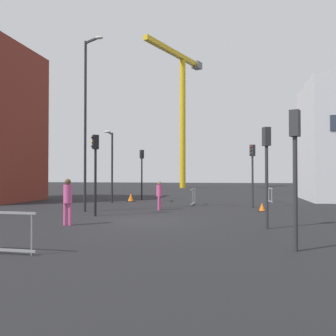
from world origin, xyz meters
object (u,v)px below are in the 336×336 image
Objects in this scene: streetlamp_short at (111,159)px; traffic_light_median at (295,156)px; construction_crane at (182,99)px; traffic_light_near at (252,165)px; pedestrian_waiting at (68,198)px; traffic_light_island at (95,161)px; streetlamp_tall at (87,114)px; traffic_light_verge at (266,160)px; traffic_cone_on_verge at (131,198)px; traffic_cone_by_barrier at (262,207)px; pedestrian_walking at (159,193)px; traffic_light_far at (142,166)px.

traffic_light_median is at bearing -55.02° from streetlamp_short.
traffic_light_near is (9.42, -33.01, -11.28)m from construction_crane.
traffic_light_near reaches higher than pedestrian_waiting.
pedestrian_waiting is at bearing -87.50° from construction_crane.
pedestrian_waiting is at bearing -86.88° from traffic_light_island.
streetlamp_tall is 2.49× the size of traffic_light_verge.
traffic_cone_on_verge is 1.28× the size of traffic_cone_by_barrier.
pedestrian_walking is at bearing 130.41° from traffic_light_verge.
traffic_cone_on_verge is (-1.15, 9.91, -2.39)m from traffic_light_island.
traffic_light_median is 0.96× the size of traffic_light_near.
traffic_light_median is at bearing -63.96° from traffic_light_far.
traffic_light_median is (10.43, -14.91, -0.64)m from streetlamp_short.
streetlamp_short is 1.31× the size of traffic_light_near.
traffic_light_verge is (9.60, -41.95, -11.33)m from construction_crane.
traffic_light_median is 2.01× the size of pedestrian_waiting.
traffic_light_verge is 8.94m from traffic_light_near.
pedestrian_walking is 7.36m from pedestrian_waiting.
traffic_light_far is (0.45, 10.09, -2.64)m from streetlamp_tall.
traffic_light_far reaches higher than pedestrian_walking.
pedestrian_walking is at bearing -68.62° from traffic_light_far.
pedestrian_walking is (4.09, -35.49, -12.94)m from construction_crane.
streetlamp_short is 18.20m from traffic_light_median.
traffic_cone_on_verge is at bearing 95.75° from pedestrian_waiting.
traffic_cone_by_barrier is (10.25, -4.14, -2.94)m from streetlamp_short.
streetlamp_short is 8.25× the size of traffic_cone_on_verge.
traffic_light_island is (1.68, -39.18, -11.22)m from construction_crane.
traffic_light_median is 19.36m from traffic_cone_on_verge.
streetlamp_tall reaches higher than traffic_light_verge.
traffic_cone_on_verge is (-0.29, -2.16, -2.44)m from traffic_light_far.
traffic_light_median is at bearing -42.24° from streetlamp_tall.
traffic_cone_by_barrier is (-0.18, 10.77, -2.30)m from traffic_light_median.
pedestrian_walking is at bearing -155.08° from traffic_light_near.
traffic_light_far is 3.27m from traffic_cone_on_verge.
traffic_light_near is 3.28m from traffic_cone_by_barrier.
traffic_light_verge is at bearing -59.38° from traffic_light_far.
traffic_light_median reaches higher than pedestrian_walking.
pedestrian_walking is (-5.33, -2.48, -1.66)m from traffic_light_near.
construction_crane reaches higher than pedestrian_waiting.
traffic_light_median is at bearing -87.31° from traffic_light_near.
traffic_light_island is 0.98× the size of traffic_light_far.
traffic_light_far is (0.81, -27.11, -11.17)m from construction_crane.
construction_crane is 11.27× the size of pedestrian_waiting.
traffic_light_island reaches higher than traffic_cone_on_verge.
traffic_light_far is (-0.87, 12.07, 0.05)m from traffic_light_island.
pedestrian_walking is at bearing 24.57° from streetlamp_tall.
traffic_light_far is at bearing 120.62° from traffic_light_verge.
traffic_light_island is at bearing 140.87° from traffic_light_median.
traffic_cone_on_verge is at bearing 62.94° from streetlamp_short.
traffic_light_island is 9.90m from traffic_light_near.
traffic_light_median is 6.06× the size of traffic_cone_on_verge.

